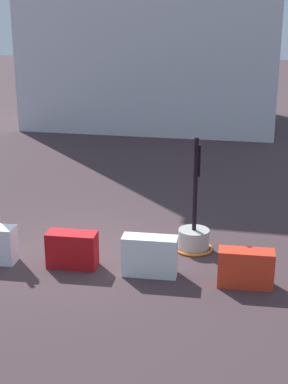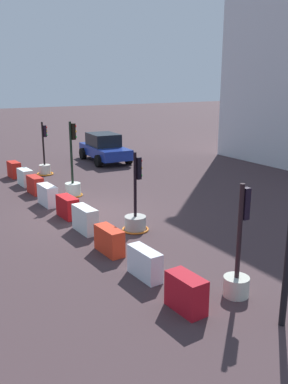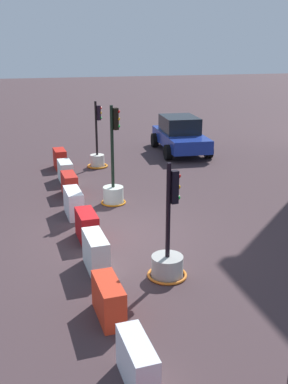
# 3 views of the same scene
# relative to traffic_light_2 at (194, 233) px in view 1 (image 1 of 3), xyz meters

# --- Properties ---
(ground_plane) EXTENTS (120.00, 120.00, 0.00)m
(ground_plane) POSITION_rel_traffic_light_2_xyz_m (-2.51, -0.49, -0.40)
(ground_plane) COLOR #413033
(traffic_light_2) EXTENTS (0.91, 0.91, 2.65)m
(traffic_light_2) POSITION_rel_traffic_light_2_xyz_m (0.00, 0.00, 0.00)
(traffic_light_2) COLOR #AAA9A4
(traffic_light_2) RESTS_ON ground_plane
(construction_barrier_4) EXTENTS (1.10, 0.52, 0.78)m
(construction_barrier_4) POSITION_rel_traffic_light_2_xyz_m (-2.45, -1.47, -0.00)
(construction_barrier_4) COLOR red
(construction_barrier_4) RESTS_ON ground_plane
(construction_barrier_5) EXTENTS (1.17, 0.49, 0.85)m
(construction_barrier_5) POSITION_rel_traffic_light_2_xyz_m (-0.73, -1.51, 0.03)
(construction_barrier_5) COLOR silver
(construction_barrier_5) RESTS_ON ground_plane
(construction_barrier_6) EXTENTS (1.13, 0.49, 0.77)m
(construction_barrier_6) POSITION_rel_traffic_light_2_xyz_m (1.25, -1.58, -0.01)
(construction_barrier_6) COLOR red
(construction_barrier_6) RESTS_ON ground_plane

